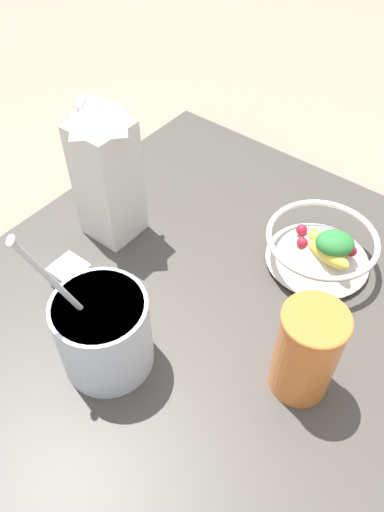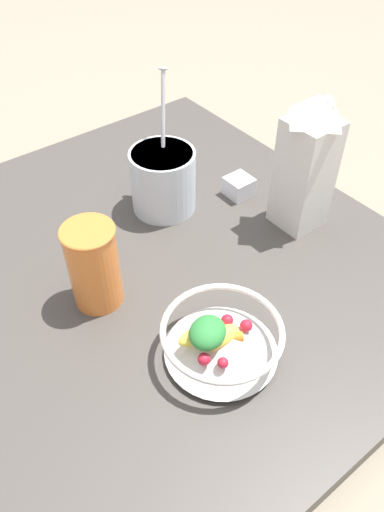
{
  "view_description": "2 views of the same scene",
  "coord_description": "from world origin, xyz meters",
  "px_view_note": "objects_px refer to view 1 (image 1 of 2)",
  "views": [
    {
      "loc": [
        0.34,
        0.19,
        0.69
      ],
      "look_at": [
        -0.07,
        -0.14,
        0.12
      ],
      "focal_mm": 35.0,
      "sensor_mm": 36.0,
      "label": 1
    },
    {
      "loc": [
        -0.57,
        0.31,
        0.7
      ],
      "look_at": [
        -0.07,
        -0.07,
        0.09
      ],
      "focal_mm": 35.0,
      "sensor_mm": 36.0,
      "label": 2
    }
  ],
  "objects_px": {
    "drinking_cup": "(307,351)",
    "spice_jar": "(71,276)",
    "yogurt_tub": "(103,330)",
    "milk_carton": "(106,170)",
    "fruit_bowl": "(322,248)"
  },
  "relations": [
    {
      "from": "drinking_cup",
      "to": "yogurt_tub",
      "type": "bearing_deg",
      "value": -59.61
    },
    {
      "from": "yogurt_tub",
      "to": "spice_jar",
      "type": "bearing_deg",
      "value": -113.06
    },
    {
      "from": "yogurt_tub",
      "to": "drinking_cup",
      "type": "distance_m",
      "value": 0.28
    },
    {
      "from": "fruit_bowl",
      "to": "spice_jar",
      "type": "xyz_separation_m",
      "value": [
        0.29,
        -0.3,
        -0.02
      ]
    },
    {
      "from": "milk_carton",
      "to": "yogurt_tub",
      "type": "relative_size",
      "value": 1.01
    },
    {
      "from": "drinking_cup",
      "to": "fruit_bowl",
      "type": "bearing_deg",
      "value": -158.57
    },
    {
      "from": "drinking_cup",
      "to": "spice_jar",
      "type": "distance_m",
      "value": 0.4
    },
    {
      "from": "fruit_bowl",
      "to": "milk_carton",
      "type": "height_order",
      "value": "milk_carton"
    },
    {
      "from": "drinking_cup",
      "to": "spice_jar",
      "type": "bearing_deg",
      "value": -79.04
    },
    {
      "from": "drinking_cup",
      "to": "spice_jar",
      "type": "relative_size",
      "value": 2.97
    },
    {
      "from": "milk_carton",
      "to": "yogurt_tub",
      "type": "xyz_separation_m",
      "value": [
        0.2,
        0.18,
        -0.06
      ]
    },
    {
      "from": "fruit_bowl",
      "to": "spice_jar",
      "type": "distance_m",
      "value": 0.42
    },
    {
      "from": "milk_carton",
      "to": "drinking_cup",
      "type": "relative_size",
      "value": 1.74
    },
    {
      "from": "milk_carton",
      "to": "yogurt_tub",
      "type": "height_order",
      "value": "milk_carton"
    },
    {
      "from": "spice_jar",
      "to": "milk_carton",
      "type": "bearing_deg",
      "value": -166.02
    }
  ]
}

